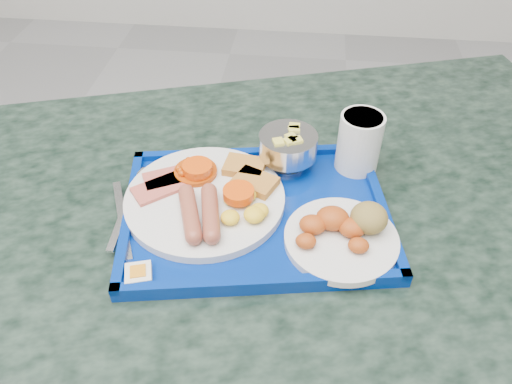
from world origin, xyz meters
TOP-DOWN VIEW (x-y plane):
  - table at (0.43, 0.59)m, footprint 1.48×1.20m
  - tray at (0.39, 0.58)m, footprint 0.45×0.36m
  - main_plate at (0.31, 0.59)m, footprint 0.25×0.25m
  - bread_plate at (0.52, 0.54)m, footprint 0.17×0.17m
  - fruit_bowl at (0.43, 0.69)m, footprint 0.10×0.10m
  - juice_cup at (0.54, 0.71)m, footprint 0.07×0.07m
  - spoon at (0.19, 0.61)m, footprint 0.03×0.19m
  - knife at (0.19, 0.54)m, footprint 0.08×0.16m
  - jam_packet at (0.24, 0.44)m, footprint 0.04×0.04m

SIDE VIEW (x-z plane):
  - table at x=0.43m, z-range 0.19..0.99m
  - tray at x=0.39m, z-range 0.80..0.82m
  - knife at x=0.19m, z-range 0.81..0.82m
  - spoon at x=0.19m, z-range 0.81..0.82m
  - jam_packet at x=0.24m, z-range 0.81..0.83m
  - main_plate at x=0.31m, z-range 0.81..0.84m
  - bread_plate at x=0.52m, z-range 0.80..0.86m
  - fruit_bowl at x=0.43m, z-range 0.82..0.89m
  - juice_cup at x=0.54m, z-range 0.82..0.92m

